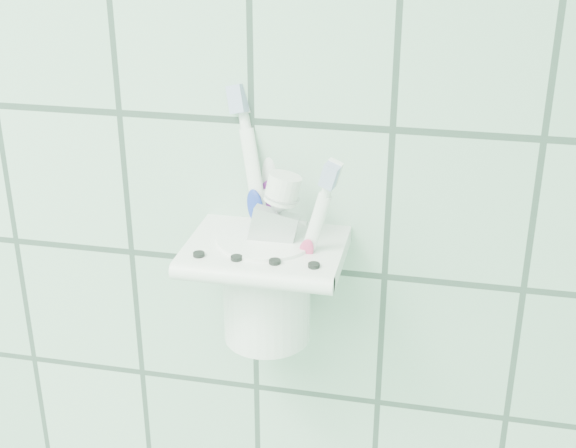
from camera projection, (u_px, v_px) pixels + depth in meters
The scene contains 6 objects.
holder_bracket at pixel (266, 252), 0.68m from camera, with size 0.13×0.11×0.04m.
cup at pixel (267, 284), 0.70m from camera, with size 0.08×0.08×0.10m.
toothbrush_pink at pixel (277, 216), 0.67m from camera, with size 0.05×0.06×0.22m.
toothbrush_blue at pixel (262, 207), 0.69m from camera, with size 0.02×0.05×0.22m.
toothbrush_orange at pixel (284, 235), 0.68m from camera, with size 0.05×0.04×0.18m.
toothpaste_tube at pixel (248, 244), 0.68m from camera, with size 0.06×0.03×0.16m.
Camera 1 is at (0.78, 0.55, 1.59)m, focal length 50.00 mm.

